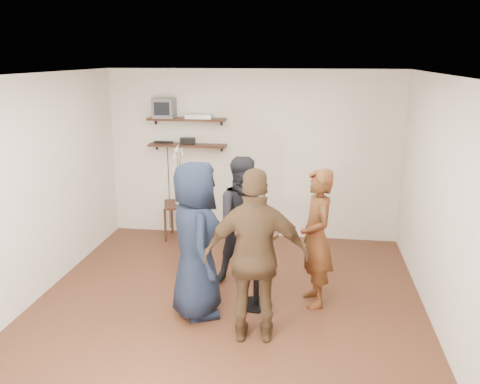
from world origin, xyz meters
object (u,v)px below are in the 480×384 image
Objects in this scene: crt_monitor at (164,108)px; person_plaid at (316,238)px; person_dark at (246,221)px; person_brown at (256,257)px; side_table at (180,209)px; dvd_deck at (199,116)px; person_navy at (196,240)px; radio at (188,141)px; drinks_table at (256,259)px.

person_plaid is (2.33, -2.08, -1.22)m from crt_monitor.
crt_monitor is at bearing 114.65° from person_dark.
person_dark reaches higher than person_plaid.
person_plaid is 1.04m from person_brown.
side_table is 0.33× the size of person_brown.
crt_monitor is at bearing 141.95° from side_table.
person_navy is (0.50, -2.52, -1.03)m from dvd_deck.
radio is at bearing -70.49° from person_brown.
radio is at bearing 107.13° from person_dark.
person_navy is at bearing -78.75° from dvd_deck.
person_navy is at bearing -67.52° from crt_monitor.
crt_monitor is 3.60m from person_brown.
radio is (-0.19, 0.00, -0.38)m from dvd_deck.
side_table is (0.25, -0.19, -1.54)m from crt_monitor.
person_brown is (1.20, -2.94, -1.01)m from dvd_deck.
side_table is 0.34× the size of person_navy.
drinks_table is 0.51× the size of person_brown.
person_brown is (0.07, -0.68, 0.31)m from drinks_table.
person_plaid is at bearing -46.35° from person_dark.
person_navy is at bearing -157.72° from drinks_table.
dvd_deck reaches higher than person_brown.
dvd_deck reaches higher than drinks_table.
person_plaid is at bearing -49.24° from dvd_deck.
crt_monitor reaches higher than drinks_table.
dvd_deck is (0.54, 0.00, -0.12)m from crt_monitor.
dvd_deck reaches higher than radio.
person_dark is (1.12, -1.61, -0.71)m from radio.
person_navy reaches higher than drinks_table.
drinks_table is at bearing -90.00° from person_plaid.
side_table is 2.83m from person_plaid.
dvd_deck reaches higher than person_navy.
person_dark is at bearing -84.11° from person_brown.
crt_monitor is 0.61m from radio.
crt_monitor reaches higher than person_dark.
person_navy is (0.79, -2.32, 0.39)m from side_table.
dvd_deck is 0.23× the size of person_brown.
side_table is at bearing 124.66° from drinks_table.
radio is 2.96m from person_plaid.
person_brown is at bearing -84.05° from drinks_table.
side_table is 0.37× the size of person_plaid.
dvd_deck is 0.67× the size of side_table.
radio is (0.35, 0.00, -0.50)m from crt_monitor.
dvd_deck is at bearing 0.00° from radio.
crt_monitor is at bearing -65.24° from person_brown.
person_brown is at bearing -49.54° from person_plaid.
dvd_deck is 0.44× the size of drinks_table.
crt_monitor reaches higher than person_brown.
person_navy is (1.04, -2.52, -1.15)m from crt_monitor.
person_dark is (-0.21, 0.65, 0.23)m from drinks_table.
person_navy is at bearing -36.83° from person_brown.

